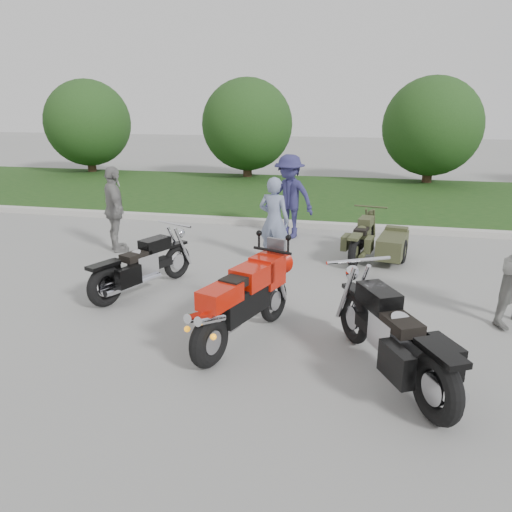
% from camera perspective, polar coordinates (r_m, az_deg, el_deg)
% --- Properties ---
extents(ground, '(80.00, 80.00, 0.00)m').
position_cam_1_polar(ground, '(7.31, -2.93, -7.74)').
color(ground, gray).
rests_on(ground, ground).
extents(curb, '(60.00, 0.30, 0.15)m').
position_cam_1_polar(curb, '(12.86, 4.20, 3.69)').
color(curb, '#B8B6AE').
rests_on(curb, ground).
extents(grass_strip, '(60.00, 8.00, 0.14)m').
position_cam_1_polar(grass_strip, '(16.89, 6.33, 6.89)').
color(grass_strip, '#34521C').
rests_on(grass_strip, ground).
extents(tree_far_left, '(3.60, 3.60, 4.00)m').
position_cam_1_polar(tree_far_left, '(23.13, -18.66, 14.20)').
color(tree_far_left, '#3F2B1C').
rests_on(tree_far_left, ground).
extents(tree_mid_left, '(3.60, 3.60, 4.00)m').
position_cam_1_polar(tree_mid_left, '(20.47, -1.00, 14.78)').
color(tree_mid_left, '#3F2B1C').
rests_on(tree_mid_left, ground).
extents(tree_mid_right, '(3.60, 3.60, 4.00)m').
position_cam_1_polar(tree_mid_right, '(20.01, 19.48, 13.78)').
color(tree_mid_right, '#3F2B1C').
rests_on(tree_mid_right, ground).
extents(sportbike_red, '(0.92, 2.13, 1.05)m').
position_cam_1_polar(sportbike_red, '(6.52, -1.57, -5.03)').
color(sportbike_red, black).
rests_on(sportbike_red, ground).
extents(cruiser_left, '(0.99, 2.12, 0.86)m').
position_cam_1_polar(cruiser_left, '(8.51, -13.18, -1.33)').
color(cruiser_left, black).
rests_on(cruiser_left, ground).
extents(cruiser_right, '(1.34, 2.31, 0.98)m').
position_cam_1_polar(cruiser_right, '(5.93, 15.69, -9.34)').
color(cruiser_right, black).
rests_on(cruiser_right, ground).
extents(cruiser_sidecar, '(1.21, 2.03, 0.79)m').
position_cam_1_polar(cruiser_sidecar, '(10.31, 13.93, 1.46)').
color(cruiser_sidecar, black).
rests_on(cruiser_sidecar, ground).
extents(person_stripe, '(0.69, 0.53, 1.71)m').
position_cam_1_polar(person_stripe, '(9.80, 2.06, 4.09)').
color(person_stripe, gray).
rests_on(person_stripe, ground).
extents(person_denim, '(1.42, 1.11, 1.94)m').
position_cam_1_polar(person_denim, '(11.68, 3.81, 6.78)').
color(person_denim, navy).
rests_on(person_denim, ground).
extents(person_back, '(1.00, 1.11, 1.82)m').
position_cam_1_polar(person_back, '(10.95, -15.85, 5.13)').
color(person_back, gray).
rests_on(person_back, ground).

